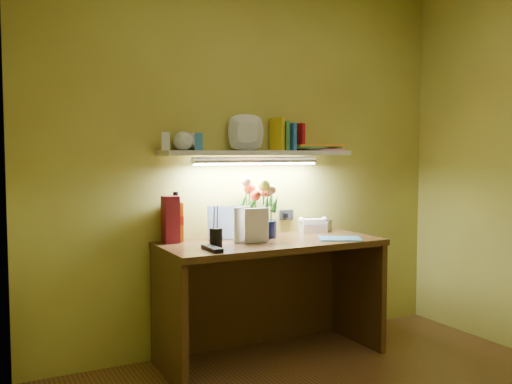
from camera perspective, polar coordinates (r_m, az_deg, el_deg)
desk at (r=3.67m, az=1.52°, el=-10.68°), size 1.40×0.60×0.75m
flower_bouquet at (r=3.72m, az=0.37°, el=-1.58°), size 0.31×0.31×0.39m
telephone at (r=3.98m, az=5.71°, el=-3.26°), size 0.21×0.18×0.11m
desk_clock at (r=4.10m, az=7.09°, el=-3.30°), size 0.08×0.05×0.07m
whisky_bottle at (r=3.57m, az=-8.01°, el=-2.45°), size 0.10×0.10×0.31m
whisky_box at (r=3.52m, az=-8.55°, el=-2.75°), size 0.09×0.09×0.29m
pen_cup at (r=3.35m, az=-4.03°, el=-3.91°), size 0.10×0.10×0.19m
art_card at (r=3.63m, az=-3.15°, el=-3.09°), size 0.22×0.10×0.21m
tv_remote at (r=3.24m, az=-4.42°, el=-5.66°), size 0.06×0.20×0.02m
blue_folder at (r=3.69m, az=8.38°, el=-4.63°), size 0.32×0.29×0.01m
desk_book_a at (r=3.46m, az=-2.15°, el=-3.37°), size 0.16×0.09×0.22m
desk_book_b at (r=3.46m, az=-1.11°, el=-3.42°), size 0.16×0.04×0.21m
wall_shelf at (r=3.72m, az=0.42°, el=4.48°), size 1.31×0.36×0.25m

